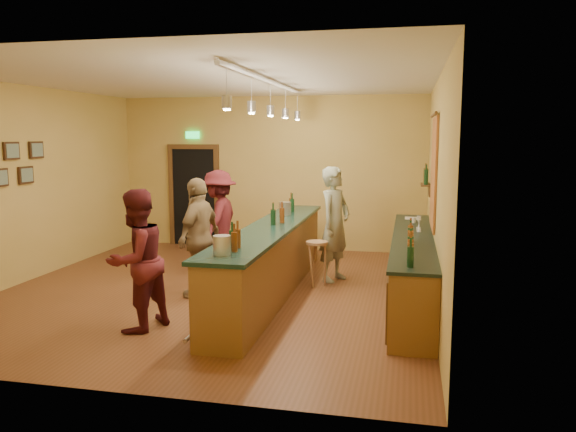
% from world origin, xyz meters
% --- Properties ---
extents(floor, '(7.00, 7.00, 0.00)m').
position_xyz_m(floor, '(0.00, 0.00, 0.00)').
color(floor, brown).
rests_on(floor, ground).
extents(ceiling, '(6.50, 7.00, 0.02)m').
position_xyz_m(ceiling, '(0.00, 0.00, 3.20)').
color(ceiling, silver).
rests_on(ceiling, wall_back).
extents(wall_back, '(6.50, 0.02, 3.20)m').
position_xyz_m(wall_back, '(0.00, 3.50, 1.60)').
color(wall_back, '#B39843').
rests_on(wall_back, floor).
extents(wall_front, '(6.50, 0.02, 3.20)m').
position_xyz_m(wall_front, '(0.00, -3.50, 1.60)').
color(wall_front, '#B39843').
rests_on(wall_front, floor).
extents(wall_left, '(0.02, 7.00, 3.20)m').
position_xyz_m(wall_left, '(-3.25, 0.00, 1.60)').
color(wall_left, '#B39843').
rests_on(wall_left, floor).
extents(wall_right, '(0.02, 7.00, 3.20)m').
position_xyz_m(wall_right, '(3.25, 0.00, 1.60)').
color(wall_right, '#B39843').
rests_on(wall_right, floor).
extents(doorway, '(1.15, 0.09, 2.48)m').
position_xyz_m(doorway, '(-1.70, 3.47, 1.13)').
color(doorway, black).
rests_on(doorway, wall_back).
extents(tapestry, '(0.03, 1.40, 1.60)m').
position_xyz_m(tapestry, '(3.23, 0.40, 1.85)').
color(tapestry, '#A73521').
rests_on(tapestry, wall_right).
extents(bottle_shelf, '(0.17, 0.55, 0.54)m').
position_xyz_m(bottle_shelf, '(3.17, 1.90, 1.67)').
color(bottle_shelf, '#523418').
rests_on(bottle_shelf, wall_right).
extents(back_counter, '(0.60, 4.55, 1.27)m').
position_xyz_m(back_counter, '(2.97, 0.18, 0.49)').
color(back_counter, brown).
rests_on(back_counter, floor).
extents(tasting_bar, '(0.73, 5.10, 1.38)m').
position_xyz_m(tasting_bar, '(0.89, -0.00, 0.61)').
color(tasting_bar, brown).
rests_on(tasting_bar, floor).
extents(pendant_track, '(0.11, 4.60, 0.50)m').
position_xyz_m(pendant_track, '(0.89, -0.00, 2.98)').
color(pendant_track, silver).
rests_on(pendant_track, ceiling).
extents(bartender, '(0.69, 0.81, 1.89)m').
position_xyz_m(bartender, '(1.71, 1.04, 0.94)').
color(bartender, gray).
rests_on(bartender, floor).
extents(customer_a, '(0.91, 1.02, 1.75)m').
position_xyz_m(customer_a, '(-0.35, -1.86, 0.87)').
color(customer_a, '#59191E').
rests_on(customer_a, floor).
extents(customer_b, '(0.60, 1.10, 1.78)m').
position_xyz_m(customer_b, '(-0.13, -0.30, 0.89)').
color(customer_b, '#997A51').
rests_on(customer_b, floor).
extents(customer_c, '(0.68, 1.16, 1.79)m').
position_xyz_m(customer_c, '(-0.42, 1.41, 0.89)').
color(customer_c, '#59191E').
rests_on(customer_c, floor).
extents(bar_stool, '(0.35, 0.35, 0.72)m').
position_xyz_m(bar_stool, '(1.48, 0.63, 0.58)').
color(bar_stool, olive).
rests_on(bar_stool, floor).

